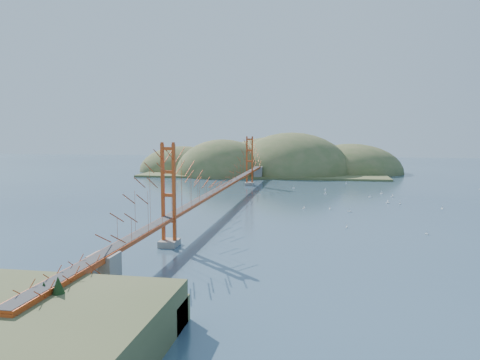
% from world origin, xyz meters
% --- Properties ---
extents(ground, '(320.00, 320.00, 0.00)m').
position_xyz_m(ground, '(0.00, 0.00, 0.00)').
color(ground, '#2D455B').
rests_on(ground, ground).
extents(bridge, '(2.20, 94.40, 12.00)m').
position_xyz_m(bridge, '(0.00, 0.18, 7.01)').
color(bridge, gray).
rests_on(bridge, ground).
extents(approach_viaduct, '(1.40, 12.00, 3.38)m').
position_xyz_m(approach_viaduct, '(0.00, -51.91, 2.55)').
color(approach_viaduct, '#B03B13').
rests_on(approach_viaduct, ground).
extents(promontory, '(9.00, 6.00, 0.24)m').
position_xyz_m(promontory, '(0.00, -48.50, 0.12)').
color(promontory, '#59544C').
rests_on(promontory, ground).
extents(fort, '(3.70, 2.30, 1.75)m').
position_xyz_m(fort, '(0.40, -47.80, 0.67)').
color(fort, brown).
rests_on(fort, ground).
extents(far_headlands, '(84.00, 58.00, 25.00)m').
position_xyz_m(far_headlands, '(2.21, 68.52, 0.00)').
color(far_headlands, olive).
rests_on(far_headlands, ground).
extents(sailboat_8, '(0.59, 0.54, 0.66)m').
position_xyz_m(sailboat_8, '(30.76, 15.43, 0.15)').
color(sailboat_8, white).
rests_on(sailboat_8, ground).
extents(sailboat_15, '(0.69, 0.69, 0.74)m').
position_xyz_m(sailboat_15, '(29.22, 19.93, 0.16)').
color(sailboat_15, white).
rests_on(sailboat_15, ground).
extents(sailboat_2, '(0.67, 0.67, 0.72)m').
position_xyz_m(sailboat_2, '(21.39, -3.61, 0.16)').
color(sailboat_2, white).
rests_on(sailboat_2, ground).
extents(sailboat_0, '(0.48, 0.58, 0.67)m').
position_xyz_m(sailboat_0, '(18.32, -1.60, 0.15)').
color(sailboat_0, white).
rests_on(sailboat_0, ground).
extents(sailboat_16, '(0.54, 0.54, 0.57)m').
position_xyz_m(sailboat_16, '(17.78, 24.13, 0.14)').
color(sailboat_16, white).
rests_on(sailboat_16, ground).
extents(sailboat_4, '(0.62, 0.62, 0.67)m').
position_xyz_m(sailboat_4, '(30.69, 5.95, 0.15)').
color(sailboat_4, white).
rests_on(sailboat_4, ground).
extents(sailboat_6, '(0.53, 0.53, 0.56)m').
position_xyz_m(sailboat_6, '(29.99, -18.79, 0.13)').
color(sailboat_6, white).
rests_on(sailboat_6, ground).
extents(sailboat_3, '(0.56, 0.54, 0.63)m').
position_xyz_m(sailboat_3, '(17.73, 17.22, 0.14)').
color(sailboat_3, white).
rests_on(sailboat_3, ground).
extents(sailboat_5, '(0.55, 0.57, 0.64)m').
position_xyz_m(sailboat_5, '(36.86, 2.19, 0.15)').
color(sailboat_5, white).
rests_on(sailboat_5, ground).
extents(sailboat_1, '(0.61, 0.61, 0.63)m').
position_xyz_m(sailboat_1, '(26.33, 14.30, 0.14)').
color(sailboat_1, white).
rests_on(sailboat_1, ground).
extents(sailboat_10, '(0.46, 0.50, 0.57)m').
position_xyz_m(sailboat_10, '(20.28, -16.28, 0.14)').
color(sailboat_10, white).
rests_on(sailboat_10, ground).
extents(sailboat_17, '(0.52, 0.50, 0.58)m').
position_xyz_m(sailboat_17, '(51.64, 30.84, 0.14)').
color(sailboat_17, white).
rests_on(sailboat_17, ground).
extents(sailboat_12, '(0.63, 0.51, 0.74)m').
position_xyz_m(sailboat_12, '(10.75, 25.86, 0.16)').
color(sailboat_12, white).
rests_on(sailboat_12, ground).
extents(sailboat_7, '(0.55, 0.55, 0.59)m').
position_xyz_m(sailboat_7, '(23.00, 38.24, 0.14)').
color(sailboat_7, white).
rests_on(sailboat_7, ground).
extents(sailboat_extra_0, '(0.63, 0.57, 0.71)m').
position_xyz_m(sailboat_extra_0, '(28.70, 6.78, 0.15)').
color(sailboat_extra_0, white).
rests_on(sailboat_extra_0, ground).
extents(sailboat_extra_1, '(0.55, 0.55, 0.58)m').
position_xyz_m(sailboat_extra_1, '(14.07, -1.72, 0.14)').
color(sailboat_extra_1, white).
rests_on(sailboat_extra_1, ground).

